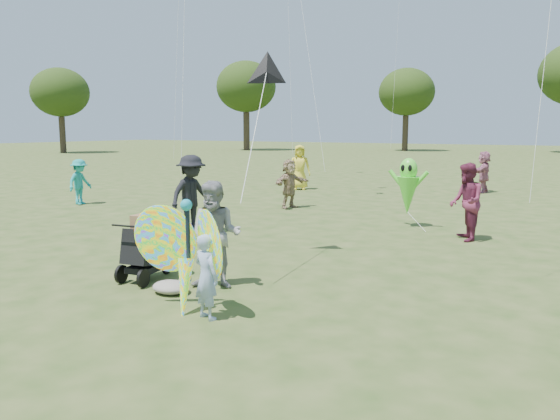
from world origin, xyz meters
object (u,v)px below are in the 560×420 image
object	(u,v)px
crowd_e	(466,202)
alien_kite	(408,189)
jogging_stroller	(149,243)
crowd_j	(484,172)
crowd_b	(192,194)
adult_man	(216,235)
crowd_g	(300,167)
crowd_d	(289,184)
crowd_i	(80,182)
child_girl	(206,277)
butterfly_kite	(186,256)

from	to	relation	value
crowd_e	alien_kite	distance (m)	1.88
crowd_e	jogging_stroller	world-z (taller)	crowd_e
crowd_j	jogging_stroller	size ratio (longest dim) A/B	1.47
crowd_b	alien_kite	size ratio (longest dim) A/B	1.07
adult_man	crowd_g	distance (m)	13.86
crowd_d	crowd_i	world-z (taller)	crowd_d
crowd_i	crowd_j	world-z (taller)	crowd_j
alien_kite	crowd_e	bearing A→B (deg)	-30.84
crowd_d	jogging_stroller	distance (m)	8.47
crowd_b	crowd_j	world-z (taller)	crowd_b
child_girl	jogging_stroller	distance (m)	2.21
crowd_b	butterfly_kite	size ratio (longest dim) A/B	1.07
child_girl	jogging_stroller	size ratio (longest dim) A/B	1.03
child_girl	jogging_stroller	bearing A→B (deg)	-11.98
butterfly_kite	alien_kite	world-z (taller)	alien_kite
crowd_b	crowd_i	bearing A→B (deg)	82.86
adult_man	alien_kite	bearing A→B (deg)	59.45
crowd_d	crowd_e	world-z (taller)	crowd_e
child_girl	alien_kite	world-z (taller)	alien_kite
crowd_i	crowd_j	xyz separation A→B (m)	(10.78, 10.01, 0.07)
jogging_stroller	crowd_g	bearing A→B (deg)	99.22
crowd_e	crowd_g	world-z (taller)	crowd_g
crowd_j	butterfly_kite	size ratio (longest dim) A/B	0.92
crowd_j	jogging_stroller	xyz separation A→B (m)	(-2.46, -15.54, -0.19)
crowd_d	crowd_g	xyz separation A→B (m)	(-2.18, 4.71, 0.14)
crowd_i	jogging_stroller	world-z (taller)	crowd_i
crowd_g	alien_kite	xyz separation A→B (m)	(6.36, -6.11, 0.07)
adult_man	crowd_d	size ratio (longest dim) A/B	1.10
crowd_e	jogging_stroller	xyz separation A→B (m)	(-3.80, -5.88, -0.25)
crowd_d	crowd_j	distance (m)	8.56
crowd_i	adult_man	bearing A→B (deg)	-127.86
child_girl	adult_man	world-z (taller)	adult_man
crowd_g	crowd_i	xyz separation A→B (m)	(-4.14, -7.41, -0.17)
child_girl	adult_man	distance (m)	1.42
crowd_j	crowd_e	bearing A→B (deg)	13.40
child_girl	crowd_g	distance (m)	15.25
jogging_stroller	alien_kite	distance (m)	7.19
adult_man	crowd_g	size ratio (longest dim) A/B	0.93
crowd_b	crowd_d	distance (m)	4.76
alien_kite	crowd_j	bearing A→B (deg)	88.17
adult_man	jogging_stroller	world-z (taller)	adult_man
child_girl	crowd_b	bearing A→B (deg)	-33.69
adult_man	crowd_d	bearing A→B (deg)	89.41
crowd_b	crowd_d	size ratio (longest dim) A/B	1.22
crowd_d	butterfly_kite	distance (m)	9.81
crowd_b	crowd_g	world-z (taller)	crowd_b
crowd_i	alien_kite	xyz separation A→B (m)	(10.50, 1.31, 0.23)
adult_man	crowd_d	world-z (taller)	adult_man
adult_man	jogging_stroller	distance (m)	1.26
child_girl	butterfly_kite	world-z (taller)	butterfly_kite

